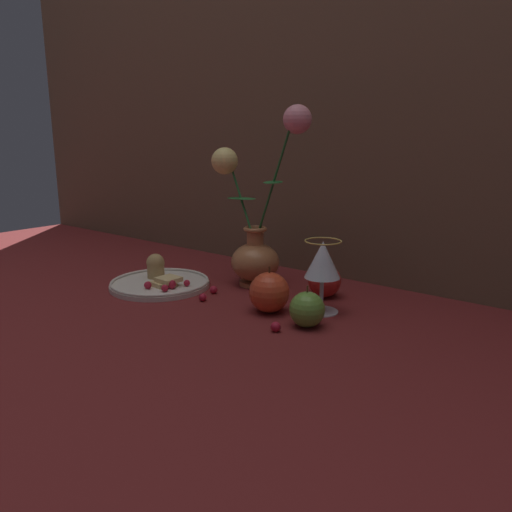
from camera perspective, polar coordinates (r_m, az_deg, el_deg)
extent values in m
plane|color=maroon|center=(1.06, 0.98, -4.81)|extent=(2.40, 2.40, 0.00)
cube|color=brown|center=(1.25, 9.14, 25.60)|extent=(2.40, 0.04, 1.20)
cylinder|color=#B77042|center=(1.15, -0.10, -3.05)|extent=(0.07, 0.07, 0.01)
ellipsoid|color=#B77042|center=(1.14, -0.10, -0.69)|extent=(0.11, 0.11, 0.09)
cylinder|color=#B77042|center=(1.13, -0.10, 1.96)|extent=(0.04, 0.04, 0.05)
torus|color=#B77042|center=(1.12, -0.10, 3.09)|extent=(0.05, 0.05, 0.01)
cylinder|color=#23662D|center=(1.13, -1.85, 6.98)|extent=(0.08, 0.02, 0.15)
ellipsoid|color=#23662D|center=(1.13, -1.68, 6.59)|extent=(0.08, 0.06, 0.00)
sphere|color=#EFD67A|center=(1.15, -3.60, 10.79)|extent=(0.06, 0.06, 0.06)
cylinder|color=#23662D|center=(1.09, 2.22, 9.03)|extent=(0.10, 0.02, 0.24)
ellipsoid|color=#23662D|center=(1.09, 1.97, 8.42)|extent=(0.06, 0.08, 0.00)
sphere|color=pink|center=(1.06, 4.75, 15.31)|extent=(0.06, 0.06, 0.06)
cylinder|color=silver|center=(1.16, -10.92, -3.23)|extent=(0.22, 0.22, 0.01)
torus|color=silver|center=(1.16, -10.93, -2.85)|extent=(0.22, 0.22, 0.01)
cylinder|color=tan|center=(1.19, -11.38, -1.59)|extent=(0.04, 0.04, 0.04)
sphere|color=tan|center=(1.19, -11.42, -0.75)|extent=(0.04, 0.04, 0.04)
cube|color=#DBBC7A|center=(1.13, -10.63, -3.08)|extent=(0.05, 0.05, 0.01)
cube|color=#DBBC7A|center=(1.12, -9.97, -2.65)|extent=(0.05, 0.05, 0.01)
sphere|color=#AD192D|center=(1.11, -12.26, -3.28)|extent=(0.02, 0.02, 0.02)
sphere|color=#AD192D|center=(1.08, -10.38, -3.63)|extent=(0.02, 0.02, 0.02)
sphere|color=#AD192D|center=(1.10, -9.63, -3.21)|extent=(0.02, 0.02, 0.02)
sphere|color=#AD192D|center=(1.12, -7.91, -3.08)|extent=(0.01, 0.01, 0.01)
cylinder|color=silver|center=(0.99, 7.45, -6.22)|extent=(0.07, 0.07, 0.00)
cylinder|color=silver|center=(0.98, 7.51, -4.29)|extent=(0.01, 0.01, 0.07)
cone|color=silver|center=(0.96, 7.63, -0.39)|extent=(0.07, 0.07, 0.07)
cone|color=maroon|center=(0.96, 7.61, -1.01)|extent=(0.06, 0.06, 0.05)
torus|color=gold|center=(0.95, 7.69, 1.70)|extent=(0.07, 0.07, 0.00)
sphere|color=red|center=(1.07, 7.84, -2.82)|extent=(0.07, 0.07, 0.07)
cylinder|color=#4C3319|center=(1.06, 7.91, -0.68)|extent=(0.00, 0.00, 0.01)
sphere|color=#669938|center=(0.90, 5.86, -6.09)|extent=(0.06, 0.06, 0.06)
cylinder|color=#4C3319|center=(0.89, 5.91, -3.76)|extent=(0.00, 0.00, 0.01)
sphere|color=#D14223|center=(0.97, 1.53, -4.18)|extent=(0.08, 0.08, 0.08)
cylinder|color=#4C3319|center=(0.95, 1.54, -1.57)|extent=(0.00, 0.00, 0.01)
sphere|color=#AD192D|center=(0.88, 2.26, -8.09)|extent=(0.02, 0.02, 0.02)
sphere|color=#AD192D|center=(1.09, -4.87, -3.87)|extent=(0.02, 0.02, 0.02)
sphere|color=#AD192D|center=(1.04, -6.10, -4.72)|extent=(0.02, 0.02, 0.02)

